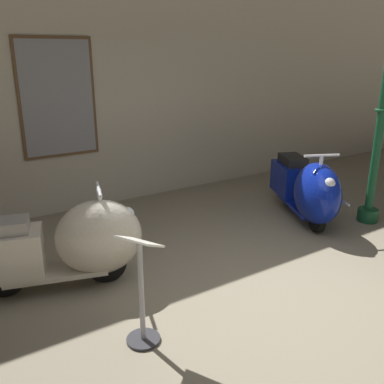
{
  "coord_description": "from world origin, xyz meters",
  "views": [
    {
      "loc": [
        -2.53,
        -2.59,
        2.25
      ],
      "look_at": [
        0.11,
        1.48,
        0.64
      ],
      "focal_mm": 39.42,
      "sensor_mm": 36.0,
      "label": 1
    }
  ],
  "objects_px": {
    "scooter_1": "(308,190)",
    "lamppost": "(381,116)",
    "scooter_0": "(72,244)",
    "info_stanchion": "(142,299)"
  },
  "relations": [
    {
      "from": "lamppost",
      "to": "scooter_0",
      "type": "bearing_deg",
      "value": 172.34
    },
    {
      "from": "scooter_0",
      "to": "scooter_1",
      "type": "height_order",
      "value": "scooter_1"
    },
    {
      "from": "scooter_0",
      "to": "lamppost",
      "type": "distance_m",
      "value": 4.17
    },
    {
      "from": "scooter_1",
      "to": "lamppost",
      "type": "xyz_separation_m",
      "value": [
        0.76,
        -0.45,
        0.99
      ]
    },
    {
      "from": "scooter_0",
      "to": "info_stanchion",
      "type": "distance_m",
      "value": 1.18
    },
    {
      "from": "scooter_1",
      "to": "scooter_0",
      "type": "bearing_deg",
      "value": -66.85
    },
    {
      "from": "scooter_1",
      "to": "lamppost",
      "type": "relative_size",
      "value": 0.6
    },
    {
      "from": "scooter_1",
      "to": "info_stanchion",
      "type": "height_order",
      "value": "scooter_1"
    },
    {
      "from": "scooter_1",
      "to": "lamppost",
      "type": "distance_m",
      "value": 1.33
    },
    {
      "from": "scooter_0",
      "to": "scooter_1",
      "type": "relative_size",
      "value": 0.99
    }
  ]
}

